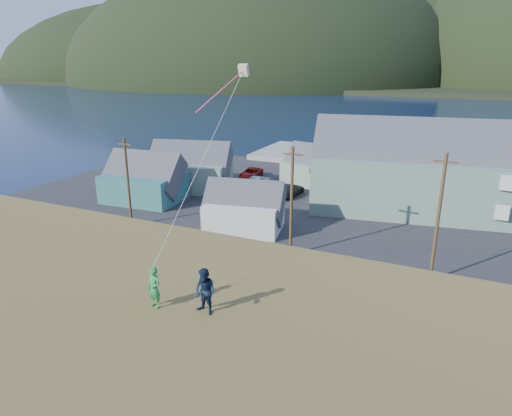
{
  "coord_description": "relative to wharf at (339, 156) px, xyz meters",
  "views": [
    {
      "loc": [
        12.25,
        -30.88,
        15.49
      ],
      "look_at": [
        3.71,
        -12.49,
        8.8
      ],
      "focal_mm": 32.0,
      "sensor_mm": 36.0,
      "label": 1
    }
  ],
  "objects": [
    {
      "name": "ground",
      "position": [
        6.0,
        -40.0,
        -0.45
      ],
      "size": [
        900.0,
        900.0,
        0.0
      ],
      "primitive_type": "plane",
      "color": "#0A1638",
      "rests_on": "ground"
    },
    {
      "name": "grass_strip",
      "position": [
        6.0,
        -42.0,
        -0.4
      ],
      "size": [
        110.0,
        8.0,
        0.1
      ],
      "primitive_type": "cube",
      "color": "#4C3D19",
      "rests_on": "ground"
    },
    {
      "name": "waterfront_lot",
      "position": [
        6.0,
        -23.0,
        -0.39
      ],
      "size": [
        72.0,
        36.0,
        0.12
      ],
      "primitive_type": "cube",
      "color": "#28282B",
      "rests_on": "ground"
    },
    {
      "name": "wharf",
      "position": [
        0.0,
        0.0,
        0.0
      ],
      "size": [
        26.0,
        14.0,
        0.9
      ],
      "primitive_type": "cube",
      "color": "gray",
      "rests_on": "ground"
    },
    {
      "name": "far_shore",
      "position": [
        6.0,
        290.0,
        0.55
      ],
      "size": [
        900.0,
        320.0,
        2.0
      ],
      "primitive_type": "cube",
      "color": "black",
      "rests_on": "ground"
    },
    {
      "name": "lodge",
      "position": [
        20.06,
        -21.18,
        4.08
      ],
      "size": [
        34.56,
        14.79,
        11.78
      ],
      "rotation": [
        0.0,
        0.0,
        0.17
      ],
      "color": "gray",
      "rests_on": "waterfront_lot"
    },
    {
      "name": "shed_teal",
      "position": [
        -13.96,
        -31.35,
        2.12
      ],
      "size": [
        9.15,
        6.77,
        6.88
      ],
      "rotation": [
        0.0,
        0.0,
        0.08
      ],
      "color": "#2E6C67",
      "rests_on": "waterfront_lot"
    },
    {
      "name": "shed_palegreen_near",
      "position": [
        -11.98,
        -24.89,
        2.24
      ],
      "size": [
        11.01,
        8.32,
        7.16
      ],
      "rotation": [
        0.0,
        0.0,
        0.25
      ],
      "color": "gray",
      "rests_on": "waterfront_lot"
    },
    {
      "name": "shed_white",
      "position": [
        0.34,
        -34.94,
        1.8
      ],
      "size": [
        8.1,
        6.16,
        5.81
      ],
      "rotation": [
        0.0,
        0.0,
        0.2
      ],
      "color": "silver",
      "rests_on": "waterfront_lot"
    },
    {
      "name": "shed_palegreen_far",
      "position": [
        2.03,
        -16.69,
        1.96
      ],
      "size": [
        10.3,
        7.35,
        6.26
      ],
      "rotation": [
        0.0,
        0.0,
        -0.24
      ],
      "color": "slate",
      "rests_on": "waterfront_lot"
    },
    {
      "name": "utility_poles",
      "position": [
        4.96,
        -38.5,
        4.15
      ],
      "size": [
        27.42,
        0.24,
        9.38
      ],
      "color": "#47331E",
      "rests_on": "waterfront_lot"
    },
    {
      "name": "parked_cars",
      "position": [
        -3.75,
        -19.75,
        0.37
      ],
      "size": [
        19.36,
        12.47,
        1.49
      ],
      "color": "silver",
      "rests_on": "waterfront_lot"
    },
    {
      "name": "kite_flyer_green",
      "position": [
        9.14,
        -59.61,
        7.5
      ],
      "size": [
        0.6,
        0.45,
        1.5
      ],
      "primitive_type": "imported",
      "rotation": [
        0.0,
        0.0,
        -0.18
      ],
      "color": "#278F41",
      "rests_on": "hillside"
    },
    {
      "name": "kite_flyer_navy",
      "position": [
        10.94,
        -59.21,
        7.57
      ],
      "size": [
        0.9,
        0.76,
        1.64
      ],
      "primitive_type": "imported",
      "rotation": [
        0.0,
        0.0,
        -0.19
      ],
      "color": "#132036",
      "rests_on": "hillside"
    },
    {
      "name": "kite_rig",
      "position": [
        8.1,
        -50.94,
        14.23
      ],
      "size": [
        1.12,
        4.74,
        11.01
      ],
      "color": "beige",
      "rests_on": "ground"
    }
  ]
}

